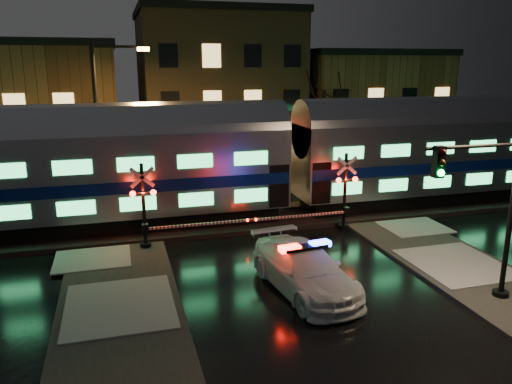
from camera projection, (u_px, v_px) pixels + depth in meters
The scene contains 12 objects.
ground at pixel (278, 256), 20.98m from camera, with size 120.00×120.00×0.00m, color black.
ballast at pixel (248, 219), 25.61m from camera, with size 90.00×4.20×0.24m, color black.
sidewalk_left at pixel (122, 357), 13.66m from camera, with size 4.00×20.00×0.12m, color #2D2D2D.
building_left at pixel (19, 110), 36.92m from camera, with size 14.00×10.00×9.00m, color brown.
building_mid at pixel (216, 90), 41.03m from camera, with size 12.00×11.00×11.50m, color brown.
building_right at pixel (361, 105), 44.37m from camera, with size 12.00×10.00×8.50m, color brown.
train at pixel (290, 154), 25.39m from camera, with size 51.00×3.12×5.92m.
police_car at pixel (304, 269), 17.66m from camera, with size 2.90×5.73×1.77m.
crossing_signal_right at pixel (338, 200), 23.72m from camera, with size 5.35×0.64×3.79m.
crossing_signal_left at pixel (153, 215), 21.43m from camera, with size 5.39×0.64×3.81m.
traffic_light at pixel (489, 216), 16.16m from camera, with size 3.73×0.69×5.77m.
streetlight at pixel (103, 117), 26.28m from camera, with size 2.99×0.31×8.94m.
Camera 1 is at (-6.26, -18.64, 7.87)m, focal length 35.00 mm.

